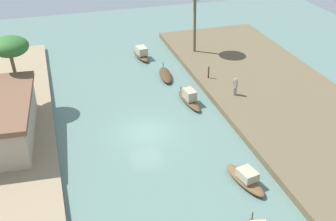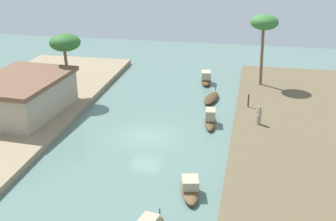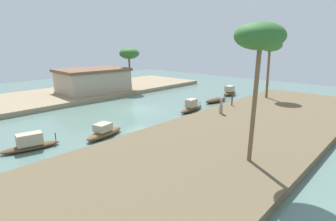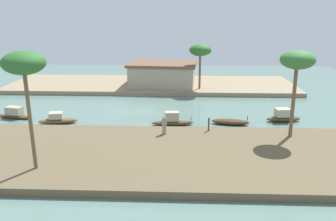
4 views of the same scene
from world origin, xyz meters
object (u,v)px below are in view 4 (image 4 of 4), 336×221
at_px(palm_tree_left_near, 24,65).
at_px(person_on_near_bank, 164,126).
at_px(palm_tree_right_tall, 200,51).
at_px(sampan_midstream, 172,121).
at_px(riverside_building, 163,74).
at_px(sampan_upstream_small, 230,122).
at_px(mooring_post, 209,124).
at_px(palm_tree_left_far, 297,62).
at_px(sampan_with_tall_canopy, 58,119).
at_px(sampan_open_hull, 15,114).
at_px(sampan_foreground, 283,117).

bearing_deg(palm_tree_left_near, person_on_near_bank, 40.52).
bearing_deg(palm_tree_right_tall, sampan_midstream, -102.95).
bearing_deg(riverside_building, palm_tree_right_tall, -17.92).
bearing_deg(sampan_midstream, palm_tree_left_near, -134.43).
bearing_deg(riverside_building, sampan_upstream_small, -60.10).
height_order(sampan_upstream_small, mooring_post, mooring_post).
bearing_deg(palm_tree_left_far, person_on_near_bank, 180.00).
distance_m(sampan_upstream_small, person_on_near_bank, 7.64).
relative_size(palm_tree_left_near, palm_tree_right_tall, 1.32).
bearing_deg(palm_tree_right_tall, sampan_with_tall_canopy, -136.07).
distance_m(sampan_open_hull, riverside_building, 20.22).
bearing_deg(sampan_open_hull, person_on_near_bank, -7.40).
relative_size(sampan_upstream_small, palm_tree_right_tall, 0.63).
bearing_deg(sampan_midstream, person_on_near_bank, -103.96).
bearing_deg(person_on_near_bank, sampan_midstream, 52.66).
distance_m(sampan_upstream_small, palm_tree_left_far, 8.95).
height_order(palm_tree_left_near, palm_tree_left_far, palm_tree_left_near).
distance_m(sampan_midstream, sampan_with_tall_canopy, 11.12).
xyz_separation_m(sampan_open_hull, riverside_building, (14.26, 14.25, 1.66)).
relative_size(sampan_midstream, riverside_building, 0.43).
relative_size(sampan_with_tall_canopy, person_on_near_bank, 2.42).
xyz_separation_m(sampan_midstream, sampan_open_hull, (-16.08, 1.62, -0.01)).
bearing_deg(sampan_open_hull, mooring_post, -1.09).
xyz_separation_m(sampan_with_tall_canopy, mooring_post, (14.33, -3.07, 0.72)).
relative_size(person_on_near_bank, mooring_post, 1.35).
height_order(palm_tree_left_near, riverside_building, palm_tree_left_near).
bearing_deg(sampan_midstream, sampan_with_tall_canopy, 173.83).
distance_m(sampan_with_tall_canopy, person_on_near_bank, 11.32).
bearing_deg(mooring_post, riverside_building, 104.96).
relative_size(sampan_upstream_small, palm_tree_left_near, 0.48).
height_order(palm_tree_right_tall, riverside_building, palm_tree_right_tall).
relative_size(palm_tree_left_far, riverside_building, 0.74).
relative_size(sampan_upstream_small, mooring_post, 3.17).
bearing_deg(person_on_near_bank, sampan_upstream_small, 6.75).
bearing_deg(sampan_upstream_small, sampan_with_tall_canopy, -170.91).
distance_m(sampan_upstream_small, palm_tree_left_near, 19.62).
height_order(person_on_near_bank, palm_tree_left_far, palm_tree_left_far).
distance_m(sampan_midstream, riverside_building, 16.05).
bearing_deg(sampan_with_tall_canopy, palm_tree_right_tall, 31.70).
height_order(sampan_midstream, palm_tree_right_tall, palm_tree_right_tall).
xyz_separation_m(sampan_midstream, person_on_near_bank, (-0.56, -3.97, 0.75)).
distance_m(sampan_foreground, palm_tree_right_tall, 15.28).
height_order(sampan_with_tall_canopy, palm_tree_left_near, palm_tree_left_near).
relative_size(sampan_open_hull, riverside_building, 0.41).
height_order(sampan_open_hull, sampan_foreground, sampan_foreground).
relative_size(sampan_midstream, palm_tree_left_near, 0.53).
distance_m(sampan_foreground, sampan_upstream_small, 5.42).
xyz_separation_m(sampan_with_tall_canopy, sampan_foreground, (21.98, 1.57, 0.09)).
xyz_separation_m(sampan_open_hull, mooring_post, (19.30, -4.63, 0.67)).
height_order(sampan_midstream, palm_tree_left_near, palm_tree_left_near).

